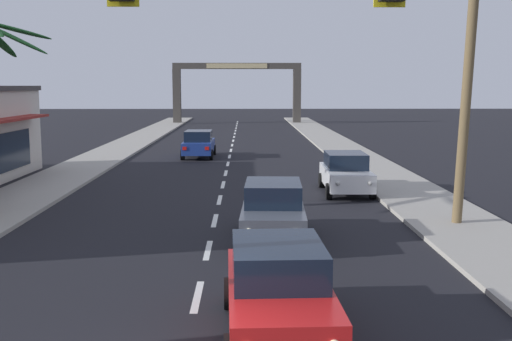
# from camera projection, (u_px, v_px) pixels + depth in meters

# --- Properties ---
(sidewalk_right) EXTENTS (3.20, 110.00, 0.14)m
(sidewalk_right) POSITION_uv_depth(u_px,v_px,m) (390.00, 180.00, 28.76)
(sidewalk_right) COLOR #9E998E
(sidewalk_right) RESTS_ON ground
(sidewalk_left) EXTENTS (3.20, 110.00, 0.14)m
(sidewalk_left) POSITION_uv_depth(u_px,v_px,m) (56.00, 181.00, 28.51)
(sidewalk_left) COLOR #9E998E
(sidewalk_left) RESTS_ON ground
(lane_markings) EXTENTS (4.28, 87.52, 0.01)m
(lane_markings) POSITION_uv_depth(u_px,v_px,m) (233.00, 182.00, 28.68)
(lane_markings) COLOR silver
(lane_markings) RESTS_ON ground
(traffic_signal_mast) EXTENTS (10.97, 0.41, 7.53)m
(traffic_signal_mast) POSITION_uv_depth(u_px,v_px,m) (409.00, 21.00, 8.01)
(traffic_signal_mast) COLOR #2D2D33
(traffic_signal_mast) RESTS_ON ground
(sedan_lead_at_stop_bar) EXTENTS (2.06, 4.49, 1.68)m
(sedan_lead_at_stop_bar) POSITION_uv_depth(u_px,v_px,m) (278.00, 290.00, 10.96)
(sedan_lead_at_stop_bar) COLOR red
(sedan_lead_at_stop_bar) RESTS_ON ground
(sedan_third_in_queue) EXTENTS (2.09, 4.51, 1.68)m
(sedan_third_in_queue) POSITION_uv_depth(u_px,v_px,m) (273.00, 211.00, 17.87)
(sedan_third_in_queue) COLOR #4C515B
(sedan_third_in_queue) RESTS_ON ground
(sedan_oncoming_far) EXTENTS (1.97, 4.46, 1.68)m
(sedan_oncoming_far) POSITION_uv_depth(u_px,v_px,m) (199.00, 144.00, 38.31)
(sedan_oncoming_far) COLOR navy
(sedan_oncoming_far) RESTS_ON ground
(sedan_parked_nearest_kerb) EXTENTS (2.01, 4.47, 1.68)m
(sedan_parked_nearest_kerb) POSITION_uv_depth(u_px,v_px,m) (346.00, 173.00, 25.62)
(sedan_parked_nearest_kerb) COLOR silver
(sedan_parked_nearest_kerb) RESTS_ON ground
(palm_right_second) EXTENTS (3.36, 3.31, 9.36)m
(palm_right_second) POSITION_uv_depth(u_px,v_px,m) (473.00, 6.00, 18.67)
(palm_right_second) COLOR brown
(palm_right_second) RESTS_ON ground
(town_gateway_arch) EXTENTS (14.97, 0.90, 7.05)m
(town_gateway_arch) POSITION_uv_depth(u_px,v_px,m) (237.00, 85.00, 71.82)
(town_gateway_arch) COLOR #423D38
(town_gateway_arch) RESTS_ON ground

